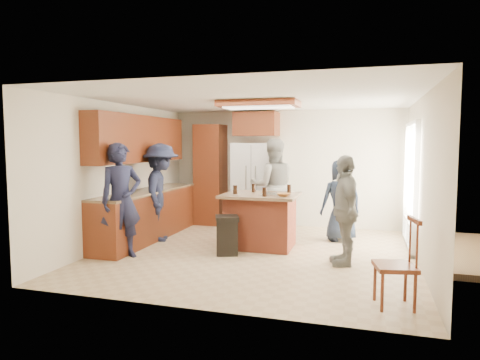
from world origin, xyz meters
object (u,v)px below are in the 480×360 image
(person_front_left, at_px, (121,201))
(person_counter, at_px, (161,192))
(person_behind_left, at_px, (273,186))
(person_behind_right, at_px, (341,200))
(person_side_right, at_px, (345,210))
(trash_bin, at_px, (227,235))
(spindle_chair, at_px, (397,266))
(refrigerator, at_px, (255,185))
(kitchen_island, at_px, (260,220))

(person_front_left, relative_size, person_counter, 1.01)
(person_behind_left, distance_m, person_behind_right, 1.40)
(person_side_right, bearing_deg, person_front_left, -93.29)
(trash_bin, xyz_separation_m, spindle_chair, (2.49, -1.58, 0.13))
(person_front_left, relative_size, refrigerator, 1.01)
(kitchen_island, relative_size, trash_bin, 2.03)
(person_behind_right, height_order, refrigerator, refrigerator)
(person_side_right, relative_size, person_counter, 0.91)
(refrigerator, bearing_deg, kitchen_island, -72.62)
(person_behind_left, relative_size, trash_bin, 2.99)
(person_front_left, relative_size, kitchen_island, 1.41)
(person_behind_right, xyz_separation_m, refrigerator, (-1.84, 0.81, 0.14))
(person_side_right, xyz_separation_m, refrigerator, (-1.98, 2.38, 0.09))
(person_side_right, xyz_separation_m, person_counter, (-3.34, 0.67, 0.08))
(person_behind_right, xyz_separation_m, person_counter, (-3.20, -0.90, 0.14))
(person_behind_left, height_order, trash_bin, person_behind_left)
(refrigerator, height_order, trash_bin, refrigerator)
(person_side_right, bearing_deg, person_behind_left, -155.04)
(person_front_left, bearing_deg, person_side_right, -42.17)
(person_front_left, height_order, refrigerator, person_front_left)
(person_counter, xyz_separation_m, kitchen_island, (1.89, 0.01, -0.42))
(person_behind_left, bearing_deg, person_counter, 13.10)
(person_behind_left, bearing_deg, trash_bin, 58.87)
(person_front_left, relative_size, trash_bin, 2.87)
(person_counter, distance_m, refrigerator, 2.19)
(person_side_right, relative_size, spindle_chair, 1.64)
(trash_bin, bearing_deg, spindle_chair, -32.50)
(person_front_left, bearing_deg, spindle_chair, -65.41)
(person_behind_left, distance_m, spindle_chair, 4.05)
(kitchen_island, height_order, spindle_chair, spindle_chair)
(refrigerator, height_order, kitchen_island, refrigerator)
(person_behind_right, bearing_deg, person_counter, -6.59)
(person_behind_left, distance_m, person_side_right, 2.40)
(person_behind_right, relative_size, trash_bin, 2.40)
(person_behind_right, height_order, spindle_chair, person_behind_right)
(person_behind_right, height_order, trash_bin, person_behind_right)
(trash_bin, bearing_deg, person_behind_right, 41.58)
(person_front_left, height_order, kitchen_island, person_front_left)
(refrigerator, relative_size, kitchen_island, 1.41)
(refrigerator, height_order, spindle_chair, refrigerator)
(person_counter, xyz_separation_m, spindle_chair, (3.98, -2.20, -0.44))
(person_front_left, bearing_deg, refrigerator, 12.56)
(refrigerator, relative_size, spindle_chair, 1.81)
(person_side_right, height_order, trash_bin, person_side_right)
(person_behind_right, relative_size, person_side_right, 0.93)
(person_behind_right, bearing_deg, person_side_right, 72.83)
(person_behind_right, height_order, person_side_right, person_side_right)
(person_counter, height_order, kitchen_island, person_counter)
(person_behind_left, bearing_deg, kitchen_island, 72.13)
(person_side_right, xyz_separation_m, kitchen_island, (-1.44, 0.68, -0.34))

